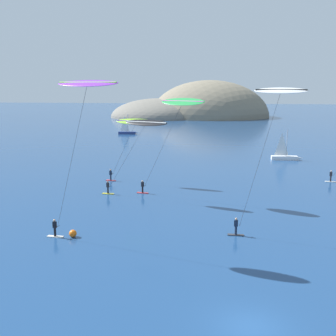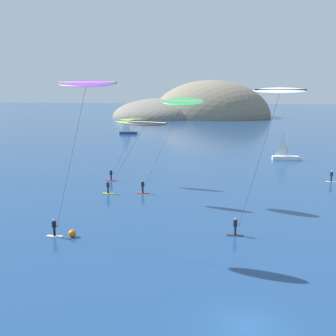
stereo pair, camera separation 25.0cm
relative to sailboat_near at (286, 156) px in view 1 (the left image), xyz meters
The scene contains 10 objects.
ground_plane 58.28m from the sailboat_near, 99.98° to the right, with size 600.00×600.00×0.00m, color navy.
headland_island 109.26m from the sailboat_near, 102.77° to the left, with size 68.83×47.65×31.84m.
sailboat_near is the anchor object (origin of this frame).
sailboat_far 53.93m from the sailboat_near, 135.88° to the left, with size 5.94×1.75×5.70m.
kitesurfer_white 44.75m from the sailboat_near, 99.99° to the right, with size 6.44×1.82×13.62m.
kitesurfer_green 36.32m from the sailboat_near, 119.26° to the right, with size 9.09×4.80×12.34m.
kitesurfer_black 38.29m from the sailboat_near, 124.92° to the right, with size 9.02×3.70×9.81m.
kitesurfer_lime 33.79m from the sailboat_near, 137.36° to the right, with size 7.96×2.60×9.22m.
kitesurfer_purple 52.92m from the sailboat_near, 116.95° to the right, with size 7.76×3.15×14.24m.
marker_buoy 51.29m from the sailboat_near, 119.68° to the right, with size 0.70×0.70×0.70m, color orange.
Camera 1 is at (-1.91, -22.47, 13.74)m, focal length 45.00 mm.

